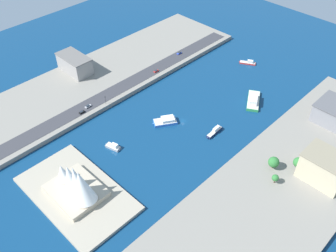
{
  "coord_description": "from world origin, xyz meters",
  "views": [
    {
      "loc": [
        -132.49,
        149.82,
        170.39
      ],
      "look_at": [
        0.61,
        14.3,
        3.88
      ],
      "focal_mm": 39.79,
      "sensor_mm": 36.0,
      "label": 1
    }
  ],
  "objects_px": {
    "patrol_launch_navy": "(215,132)",
    "carpark_squat_concrete": "(75,64)",
    "office_block_beige": "(325,168)",
    "hatchback_blue": "(179,53)",
    "traffic_light_waterfront": "(105,99)",
    "yacht_sleek_gray": "(113,147)",
    "catamaran_blue": "(166,121)",
    "ferry_green_doubledeck": "(253,100)",
    "sedan_silver": "(88,106)",
    "opera_landmark": "(76,184)",
    "pickup_red": "(156,71)",
    "tugboat_red": "(248,63)",
    "suv_black": "(82,112)"
  },
  "relations": [
    {
      "from": "patrol_launch_navy",
      "to": "hatchback_blue",
      "type": "relative_size",
      "value": 3.44
    },
    {
      "from": "sedan_silver",
      "to": "traffic_light_waterfront",
      "type": "relative_size",
      "value": 0.74
    },
    {
      "from": "tugboat_red",
      "to": "sedan_silver",
      "type": "height_order",
      "value": "sedan_silver"
    },
    {
      "from": "office_block_beige",
      "to": "hatchback_blue",
      "type": "relative_size",
      "value": 5.6
    },
    {
      "from": "pickup_red",
      "to": "opera_landmark",
      "type": "bearing_deg",
      "value": 116.37
    },
    {
      "from": "ferry_green_doubledeck",
      "to": "pickup_red",
      "type": "height_order",
      "value": "ferry_green_doubledeck"
    },
    {
      "from": "patrol_launch_navy",
      "to": "carpark_squat_concrete",
      "type": "bearing_deg",
      "value": 10.64
    },
    {
      "from": "ferry_green_doubledeck",
      "to": "office_block_beige",
      "type": "height_order",
      "value": "office_block_beige"
    },
    {
      "from": "carpark_squat_concrete",
      "to": "traffic_light_waterfront",
      "type": "bearing_deg",
      "value": 169.14
    },
    {
      "from": "hatchback_blue",
      "to": "traffic_light_waterfront",
      "type": "height_order",
      "value": "traffic_light_waterfront"
    },
    {
      "from": "pickup_red",
      "to": "hatchback_blue",
      "type": "height_order",
      "value": "hatchback_blue"
    },
    {
      "from": "catamaran_blue",
      "to": "sedan_silver",
      "type": "height_order",
      "value": "sedan_silver"
    },
    {
      "from": "hatchback_blue",
      "to": "patrol_launch_navy",
      "type": "bearing_deg",
      "value": 146.84
    },
    {
      "from": "opera_landmark",
      "to": "hatchback_blue",
      "type": "bearing_deg",
      "value": -67.01
    },
    {
      "from": "office_block_beige",
      "to": "sedan_silver",
      "type": "height_order",
      "value": "office_block_beige"
    },
    {
      "from": "pickup_red",
      "to": "traffic_light_waterfront",
      "type": "xyz_separation_m",
      "value": [
        -4.16,
        55.22,
        3.44
      ]
    },
    {
      "from": "yacht_sleek_gray",
      "to": "tugboat_red",
      "type": "bearing_deg",
      "value": -90.85
    },
    {
      "from": "yacht_sleek_gray",
      "to": "opera_landmark",
      "type": "distance_m",
      "value": 43.53
    },
    {
      "from": "hatchback_blue",
      "to": "catamaran_blue",
      "type": "bearing_deg",
      "value": 127.21
    },
    {
      "from": "yacht_sleek_gray",
      "to": "suv_black",
      "type": "height_order",
      "value": "suv_black"
    },
    {
      "from": "carpark_squat_concrete",
      "to": "pickup_red",
      "type": "xyz_separation_m",
      "value": [
        -47.56,
        -45.3,
        -6.14
      ]
    },
    {
      "from": "catamaran_blue",
      "to": "tugboat_red",
      "type": "bearing_deg",
      "value": -87.59
    },
    {
      "from": "pickup_red",
      "to": "traffic_light_waterfront",
      "type": "height_order",
      "value": "traffic_light_waterfront"
    },
    {
      "from": "opera_landmark",
      "to": "patrol_launch_navy",
      "type": "bearing_deg",
      "value": -102.14
    },
    {
      "from": "office_block_beige",
      "to": "opera_landmark",
      "type": "height_order",
      "value": "opera_landmark"
    },
    {
      "from": "office_block_beige",
      "to": "hatchback_blue",
      "type": "bearing_deg",
      "value": -16.22
    },
    {
      "from": "carpark_squat_concrete",
      "to": "pickup_red",
      "type": "height_order",
      "value": "carpark_squat_concrete"
    },
    {
      "from": "pickup_red",
      "to": "catamaran_blue",
      "type": "bearing_deg",
      "value": 142.35
    },
    {
      "from": "yacht_sleek_gray",
      "to": "office_block_beige",
      "type": "distance_m",
      "value": 128.86
    },
    {
      "from": "tugboat_red",
      "to": "ferry_green_doubledeck",
      "type": "bearing_deg",
      "value": 129.23
    },
    {
      "from": "catamaran_blue",
      "to": "carpark_squat_concrete",
      "type": "bearing_deg",
      "value": 4.98
    },
    {
      "from": "yacht_sleek_gray",
      "to": "sedan_silver",
      "type": "xyz_separation_m",
      "value": [
        42.92,
        -12.03,
        2.85
      ]
    },
    {
      "from": "carpark_squat_concrete",
      "to": "pickup_red",
      "type": "bearing_deg",
      "value": -136.39
    },
    {
      "from": "yacht_sleek_gray",
      "to": "hatchback_blue",
      "type": "bearing_deg",
      "value": -67.26
    },
    {
      "from": "patrol_launch_navy",
      "to": "traffic_light_waterfront",
      "type": "xyz_separation_m",
      "value": [
        74.93,
        33.72,
        6.21
      ]
    },
    {
      "from": "ferry_green_doubledeck",
      "to": "office_block_beige",
      "type": "relative_size",
      "value": 0.98
    },
    {
      "from": "tugboat_red",
      "to": "patrol_launch_navy",
      "type": "distance_m",
      "value": 96.15
    },
    {
      "from": "yacht_sleek_gray",
      "to": "carpark_squat_concrete",
      "type": "height_order",
      "value": "carpark_squat_concrete"
    },
    {
      "from": "office_block_beige",
      "to": "sedan_silver",
      "type": "bearing_deg",
      "value": 20.06
    },
    {
      "from": "hatchback_blue",
      "to": "yacht_sleek_gray",
      "type": "bearing_deg",
      "value": 112.74
    },
    {
      "from": "opera_landmark",
      "to": "tugboat_red",
      "type": "bearing_deg",
      "value": -85.42
    },
    {
      "from": "yacht_sleek_gray",
      "to": "catamaran_blue",
      "type": "height_order",
      "value": "catamaran_blue"
    },
    {
      "from": "patrol_launch_navy",
      "to": "carpark_squat_concrete",
      "type": "relative_size",
      "value": 0.53
    },
    {
      "from": "yacht_sleek_gray",
      "to": "traffic_light_waterfront",
      "type": "relative_size",
      "value": 1.77
    },
    {
      "from": "traffic_light_waterfront",
      "to": "suv_black",
      "type": "bearing_deg",
      "value": 79.41
    },
    {
      "from": "yacht_sleek_gray",
      "to": "sedan_silver",
      "type": "height_order",
      "value": "sedan_silver"
    },
    {
      "from": "tugboat_red",
      "to": "carpark_squat_concrete",
      "type": "height_order",
      "value": "carpark_squat_concrete"
    },
    {
      "from": "carpark_squat_concrete",
      "to": "suv_black",
      "type": "relative_size",
      "value": 6.95
    },
    {
      "from": "ferry_green_doubledeck",
      "to": "yacht_sleek_gray",
      "type": "relative_size",
      "value": 2.19
    },
    {
      "from": "yacht_sleek_gray",
      "to": "suv_black",
      "type": "bearing_deg",
      "value": -6.93
    }
  ]
}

